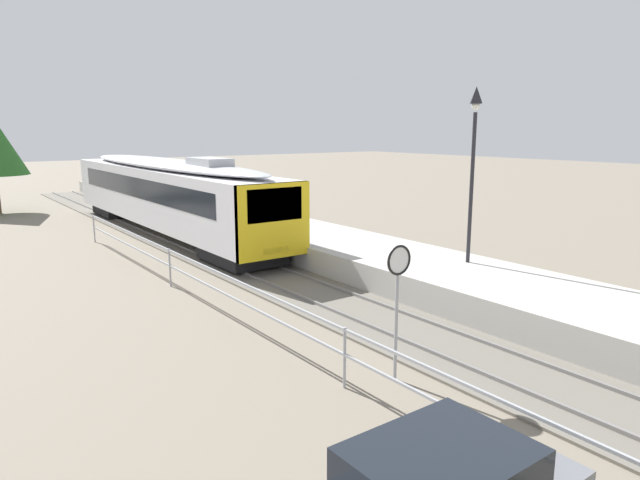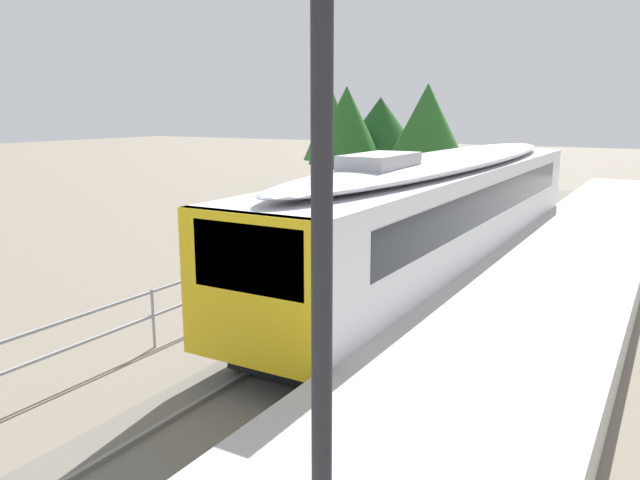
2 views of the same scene
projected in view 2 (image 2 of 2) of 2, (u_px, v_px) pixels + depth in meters
The scene contains 9 objects.
ground_plane at pixel (198, 335), 13.54m from camera, with size 160.00×160.00×0.00m, color slate.
track_rails at pixel (316, 361), 12.05m from camera, with size 3.20×60.00×0.14m.
commuter_train at pixel (448, 204), 18.05m from camera, with size 2.82×19.70×3.74m.
station_platform at pixel (483, 376), 10.37m from camera, with size 3.90×60.00×0.90m, color #B7B5AD.
platform_lamp_mid_platform at pixel (322, 147), 3.24m from camera, with size 0.34×0.34×5.35m.
tree_behind_carpark at pixel (427, 122), 31.39m from camera, with size 3.93×3.93×6.17m.
tree_behind_station_far at pixel (380, 128), 36.32m from camera, with size 5.21×5.21×5.59m.
tree_distant_left at pixel (332, 126), 39.79m from camera, with size 3.72×3.72×6.08m.
tree_distant_centre at pixel (347, 125), 34.43m from camera, with size 4.28×4.28×6.16m.
Camera 2 is at (5.76, 12.26, 4.81)m, focal length 34.78 mm.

